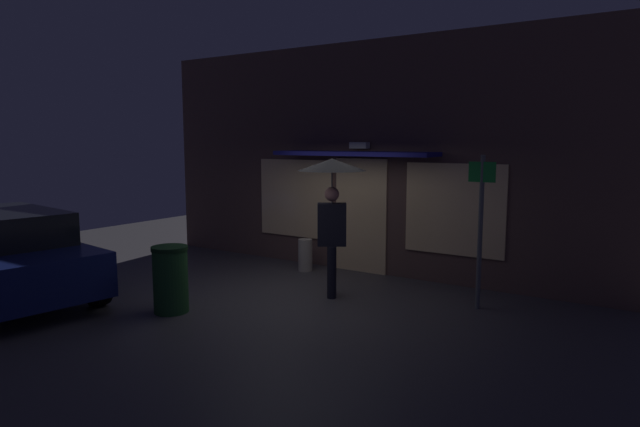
{
  "coord_description": "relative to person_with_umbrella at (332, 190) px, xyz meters",
  "views": [
    {
      "loc": [
        5.12,
        -7.0,
        2.53
      ],
      "look_at": [
        0.23,
        0.4,
        1.36
      ],
      "focal_mm": 30.8,
      "sensor_mm": 36.0,
      "label": 1
    }
  ],
  "objects": [
    {
      "name": "ground_plane",
      "position": [
        -0.46,
        -0.4,
        -1.75
      ],
      "size": [
        18.0,
        18.0,
        0.0
      ],
      "primitive_type": "plane",
      "color": "#423F44"
    },
    {
      "name": "building_facade",
      "position": [
        -0.45,
        1.94,
        0.43
      ],
      "size": [
        9.71,
        1.0,
        4.39
      ],
      "color": "brown",
      "rests_on": "ground"
    },
    {
      "name": "person_with_umbrella",
      "position": [
        0.0,
        0.0,
        0.0
      ],
      "size": [
        1.09,
        1.09,
        2.25
      ],
      "rotation": [
        0.0,
        0.0,
        0.58
      ],
      "color": "black",
      "rests_on": "ground"
    },
    {
      "name": "parked_car",
      "position": [
        -4.28,
        -3.06,
        -1.01
      ],
      "size": [
        4.3,
        2.4,
        1.44
      ],
      "rotation": [
        0.0,
        0.0,
        -0.14
      ],
      "color": "navy",
      "rests_on": "ground"
    },
    {
      "name": "street_sign_post",
      "position": [
        2.2,
        0.67,
        -0.42
      ],
      "size": [
        0.4,
        0.07,
        2.33
      ],
      "color": "#595B60",
      "rests_on": "ground"
    },
    {
      "name": "sidewalk_bollard",
      "position": [
        -1.39,
        1.23,
        -1.43
      ],
      "size": [
        0.28,
        0.28,
        0.63
      ],
      "primitive_type": "cylinder",
      "color": "#B2A899",
      "rests_on": "ground"
    },
    {
      "name": "trash_bin",
      "position": [
        -1.55,
        -2.01,
        -1.25
      ],
      "size": [
        0.54,
        0.54,
        0.99
      ],
      "color": "#1E4C23",
      "rests_on": "ground"
    }
  ]
}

